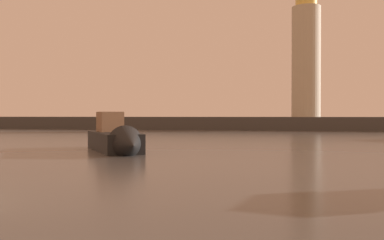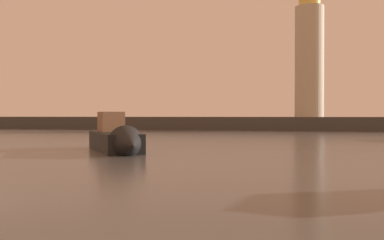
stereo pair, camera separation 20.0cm
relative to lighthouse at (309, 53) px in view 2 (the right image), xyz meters
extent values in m
plane|color=#4C4742|center=(-6.07, -27.86, -9.98)|extent=(220.00, 220.00, 0.00)
cube|color=#423F3D|center=(-6.07, 0.00, -9.13)|extent=(79.61, 6.61, 1.71)
cylinder|color=beige|center=(0.00, 0.00, -1.11)|extent=(3.69, 3.69, 14.32)
cube|color=black|center=(-12.50, -35.44, -9.48)|extent=(4.90, 6.12, 1.00)
cone|color=black|center=(-10.56, -38.37, -9.43)|extent=(2.39, 2.36, 1.77)
cube|color=#8C6647|center=(-13.05, -34.61, -8.43)|extent=(2.01, 2.17, 1.12)
camera|label=1|loc=(-3.87, -57.18, -8.07)|focal=39.75mm
camera|label=2|loc=(-3.67, -57.14, -8.07)|focal=39.75mm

